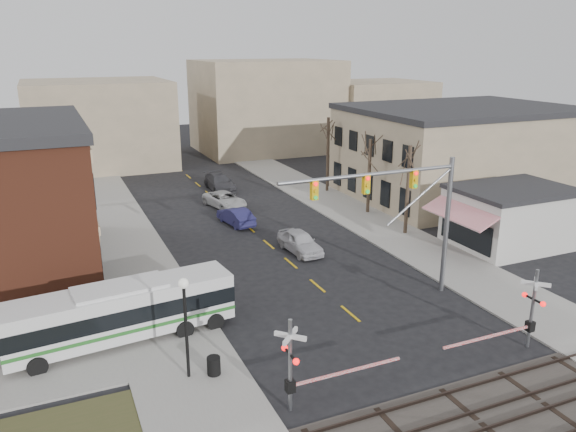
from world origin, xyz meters
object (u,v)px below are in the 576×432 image
(rr_crossing_west, at_px, (300,364))
(pedestrian_near, at_px, (183,305))
(traffic_signal_mast, at_px, (406,202))
(street_lamp, at_px, (185,308))
(rr_crossing_east, at_px, (525,311))
(transit_bus, at_px, (122,311))
(pedestrian_far, at_px, (127,300))
(car_d, at_px, (220,182))
(car_a, at_px, (300,242))
(car_b, at_px, (236,216))
(trash_bin, at_px, (214,366))
(car_c, at_px, (225,200))

(rr_crossing_west, distance_m, pedestrian_near, 9.49)
(traffic_signal_mast, relative_size, street_lamp, 2.30)
(rr_crossing_east, height_order, pedestrian_near, rr_crossing_east)
(transit_bus, bearing_deg, pedestrian_far, 77.57)
(car_d, xyz_separation_m, pedestrian_far, (-12.58, -24.60, 0.27))
(car_a, bearing_deg, pedestrian_near, -148.05)
(car_a, bearing_deg, traffic_signal_mast, -79.88)
(car_b, relative_size, pedestrian_near, 2.56)
(traffic_signal_mast, height_order, pedestrian_far, traffic_signal_mast)
(trash_bin, bearing_deg, pedestrian_far, 109.95)
(pedestrian_far, bearing_deg, trash_bin, -114.71)
(transit_bus, xyz_separation_m, car_d, (13.12, 27.07, -0.83))
(transit_bus, distance_m, car_a, 15.26)
(rr_crossing_east, distance_m, street_lamp, 15.76)
(traffic_signal_mast, relative_size, car_c, 2.17)
(traffic_signal_mast, distance_m, pedestrian_near, 13.20)
(traffic_signal_mast, relative_size, rr_crossing_east, 1.90)
(car_a, distance_m, car_d, 19.27)
(car_a, bearing_deg, pedestrian_far, -160.02)
(car_a, bearing_deg, rr_crossing_east, -78.30)
(traffic_signal_mast, distance_m, car_b, 18.19)
(car_c, distance_m, pedestrian_far, 21.44)
(car_a, xyz_separation_m, pedestrian_near, (-9.96, -6.96, 0.19))
(car_a, height_order, car_d, car_d)
(rr_crossing_east, xyz_separation_m, trash_bin, (-14.16, 3.59, -1.44))
(rr_crossing_east, distance_m, car_c, 29.69)
(car_a, relative_size, pedestrian_far, 2.43)
(transit_bus, distance_m, pedestrian_near, 3.31)
(rr_crossing_east, xyz_separation_m, pedestrian_near, (-14.19, 9.17, -1.02))
(traffic_signal_mast, relative_size, trash_bin, 12.98)
(transit_bus, bearing_deg, street_lamp, -64.76)
(transit_bus, xyz_separation_m, car_b, (10.97, 15.59, -0.90))
(rr_crossing_west, relative_size, trash_bin, 6.84)
(car_a, xyz_separation_m, car_b, (-2.12, 7.79, -0.06))
(car_d, distance_m, pedestrian_far, 27.63)
(pedestrian_near, bearing_deg, car_c, -25.35)
(traffic_signal_mast, height_order, pedestrian_near, traffic_signal_mast)
(transit_bus, distance_m, car_c, 23.86)
(rr_crossing_west, bearing_deg, street_lamp, 133.58)
(street_lamp, distance_m, car_a, 16.67)
(rr_crossing_west, height_order, trash_bin, rr_crossing_west)
(car_c, height_order, pedestrian_far, pedestrian_far)
(car_b, relative_size, car_d, 0.81)
(rr_crossing_west, relative_size, pedestrian_far, 3.05)
(rr_crossing_west, xyz_separation_m, pedestrian_far, (-5.15, 10.72, -0.93))
(transit_bus, distance_m, rr_crossing_west, 10.03)
(trash_bin, bearing_deg, car_b, 68.99)
(rr_crossing_east, height_order, car_b, rr_crossing_east)
(car_b, xyz_separation_m, pedestrian_near, (-7.84, -14.75, 0.25))
(transit_bus, height_order, car_a, transit_bus)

